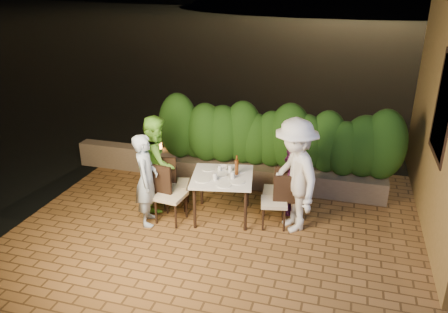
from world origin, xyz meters
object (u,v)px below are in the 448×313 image
at_px(bowl, 222,168).
at_px(diner_green, 157,162).
at_px(chair_right_back, 275,190).
at_px(parapet_lamp, 159,146).
at_px(diner_white, 295,176).
at_px(dining_table, 222,196).
at_px(diner_purple, 294,171).
at_px(beer_bottle, 237,165).
at_px(chair_right_front, 274,201).
at_px(chair_left_front, 170,195).
at_px(chair_left_back, 176,183).
at_px(diner_blue, 146,180).

distance_m(bowl, diner_green, 1.12).
height_order(chair_right_back, parapet_lamp, chair_right_back).
bearing_deg(diner_white, dining_table, -123.77).
height_order(diner_green, diner_purple, diner_green).
distance_m(beer_bottle, chair_right_front, 0.83).
bearing_deg(parapet_lamp, chair_left_front, -61.06).
bearing_deg(chair_right_front, bowl, -30.20).
relative_size(bowl, chair_left_front, 0.19).
relative_size(chair_right_back, parapet_lamp, 6.04).
bearing_deg(beer_bottle, dining_table, -149.14).
height_order(dining_table, bowl, bowl).
bearing_deg(parapet_lamp, diner_green, -67.03).
bearing_deg(chair_right_front, chair_left_back, -16.49).
distance_m(chair_right_front, diner_purple, 0.69).
bearing_deg(chair_left_front, parapet_lamp, 125.55).
xyz_separation_m(chair_right_front, diner_blue, (-1.97, -0.46, 0.32)).
relative_size(diner_green, diner_purple, 1.08).
height_order(bowl, chair_left_front, chair_left_front).
distance_m(bowl, diner_white, 1.28).
bearing_deg(diner_blue, diner_white, -94.29).
distance_m(diner_blue, diner_purple, 2.43).
bearing_deg(beer_bottle, diner_purple, 23.95).
distance_m(bowl, diner_purple, 1.20).
bearing_deg(chair_right_back, chair_right_front, 89.95).
height_order(chair_left_front, chair_right_front, chair_left_front).
bearing_deg(chair_left_front, diner_purple, 31.98).
bearing_deg(chair_right_back, chair_left_back, 2.01).
bearing_deg(chair_left_front, beer_bottle, 33.26).
bearing_deg(bowl, diner_blue, -142.92).
bearing_deg(diner_white, chair_right_front, -118.05).
distance_m(chair_right_front, parapet_lamp, 2.98).
xyz_separation_m(chair_left_back, diner_green, (-0.32, -0.00, 0.36)).
bearing_deg(diner_white, chair_right_back, -171.77).
distance_m(dining_table, chair_left_back, 0.87).
xyz_separation_m(bowl, diner_blue, (-1.03, -0.78, -0.01)).
bearing_deg(beer_bottle, chair_left_back, -178.50).
xyz_separation_m(chair_left_back, diner_white, (2.03, -0.12, 0.45)).
bearing_deg(diner_purple, bowl, -104.40).
xyz_separation_m(diner_blue, parapet_lamp, (-0.63, 1.90, -0.19)).
bearing_deg(chair_left_front, chair_left_back, 108.57).
height_order(chair_right_front, diner_blue, diner_blue).
relative_size(chair_right_front, chair_right_back, 1.04).
distance_m(diner_blue, diner_green, 0.61).
xyz_separation_m(chair_left_front, diner_white, (1.93, 0.34, 0.43)).
xyz_separation_m(chair_left_front, chair_right_back, (1.58, 0.75, -0.06)).
distance_m(dining_table, diner_green, 1.27).
distance_m(diner_green, diner_white, 2.36).
bearing_deg(parapet_lamp, chair_right_back, -21.47).
bearing_deg(parapet_lamp, beer_bottle, -33.05).
xyz_separation_m(beer_bottle, diner_blue, (-1.31, -0.63, -0.15)).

